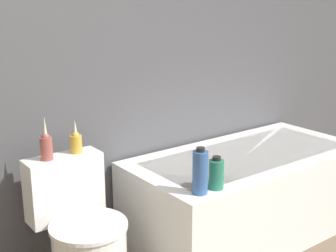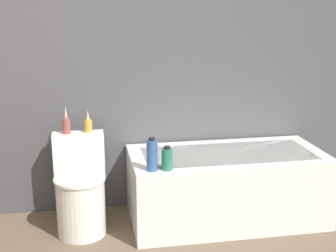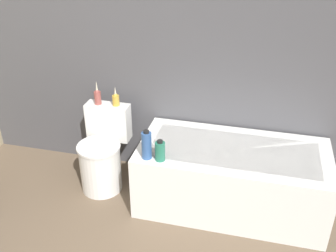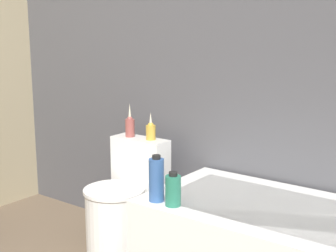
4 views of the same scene
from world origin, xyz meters
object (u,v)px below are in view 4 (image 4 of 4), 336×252
object	(u,v)px
toilet	(121,208)
vase_silver	(151,130)
shampoo_bottle_short	(173,190)
vase_gold	(130,125)
shampoo_bottle_tall	(156,179)

from	to	relation	value
toilet	vase_silver	world-z (taller)	vase_silver
vase_silver	shampoo_bottle_short	world-z (taller)	vase_silver
vase_gold	shampoo_bottle_tall	bearing A→B (deg)	-38.81
shampoo_bottle_tall	shampoo_bottle_short	bearing A→B (deg)	-1.62
vase_silver	shampoo_bottle_short	xyz separation A→B (m)	(0.52, -0.48, -0.15)
vase_gold	shampoo_bottle_short	xyz separation A→B (m)	(0.68, -0.47, -0.16)
toilet	shampoo_bottle_tall	bearing A→B (deg)	-29.42
toilet	vase_gold	distance (m)	0.52
toilet	shampoo_bottle_short	distance (m)	0.73
toilet	shampoo_bottle_short	size ratio (longest dim) A/B	4.18
toilet	shampoo_bottle_tall	distance (m)	0.67
toilet	vase_gold	size ratio (longest dim) A/B	3.28
vase_silver	shampoo_bottle_tall	distance (m)	0.64
toilet	shampoo_bottle_tall	world-z (taller)	shampoo_bottle_tall
vase_gold	vase_silver	distance (m)	0.16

